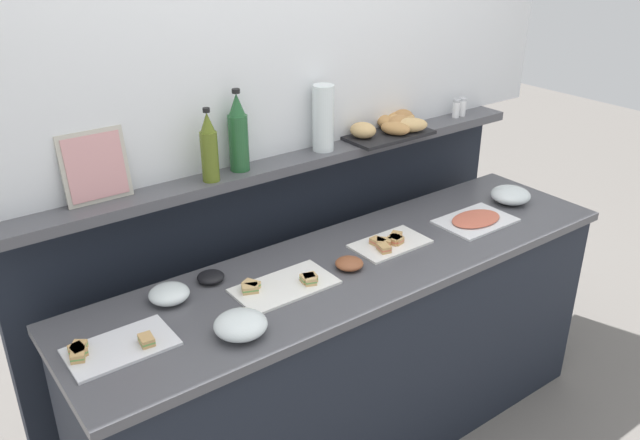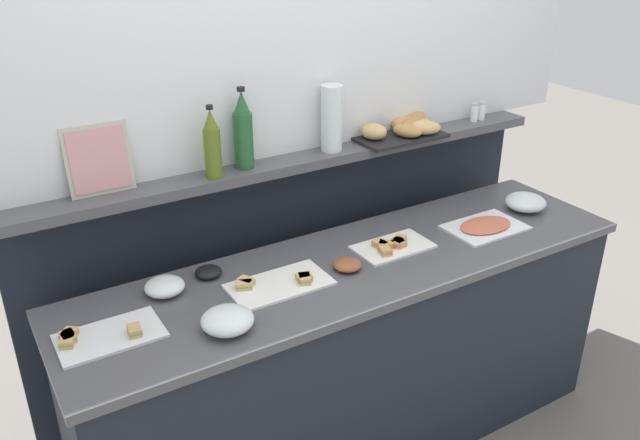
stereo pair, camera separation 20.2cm
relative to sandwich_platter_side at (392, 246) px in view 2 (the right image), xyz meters
name	(u,v)px [view 2 (the right image)]	position (x,y,z in m)	size (l,w,h in m)	color
ground_plane	(287,368)	(-0.18, 0.58, -0.92)	(12.00, 12.00, 0.00)	slate
buffet_counter	(355,358)	(-0.18, -0.02, -0.46)	(2.27, 0.60, 0.90)	black
back_ledge_unit	(297,270)	(-0.18, 0.46, -0.28)	(2.39, 0.22, 1.21)	black
sandwich_platter_side	(392,246)	(0.00, 0.00, 0.00)	(0.31, 0.18, 0.04)	white
sandwich_platter_rear	(278,283)	(-0.52, -0.02, 0.00)	(0.36, 0.20, 0.04)	white
sandwich_platter_front	(103,336)	(-1.14, -0.01, 0.00)	(0.32, 0.19, 0.04)	silver
cold_cuts_platter	(485,226)	(0.44, -0.06, 0.00)	(0.33, 0.22, 0.02)	white
glass_bowl_large	(165,287)	(-0.88, 0.14, 0.01)	(0.14, 0.14, 0.06)	silver
glass_bowl_medium	(525,203)	(0.73, -0.01, 0.02)	(0.18, 0.18, 0.07)	silver
glass_bowl_small	(228,321)	(-0.78, -0.17, 0.02)	(0.17, 0.17, 0.07)	silver
condiment_bowl_red	(347,265)	(-0.24, -0.04, 0.01)	(0.11, 0.11, 0.04)	brown
condiment_bowl_dark	(208,272)	(-0.71, 0.18, 0.01)	(0.10, 0.10, 0.03)	black
wine_bottle_green	(243,132)	(-0.44, 0.39, 0.44)	(0.08, 0.08, 0.32)	#23562D
olive_oil_bottle	(212,145)	(-0.58, 0.35, 0.42)	(0.06, 0.06, 0.28)	#56661E
salt_shaker	(475,112)	(0.75, 0.38, 0.34)	(0.03, 0.03, 0.09)	white
pepper_shaker	(482,111)	(0.80, 0.38, 0.34)	(0.03, 0.03, 0.09)	white
bread_basket	(406,127)	(0.34, 0.38, 0.33)	(0.42, 0.28, 0.08)	black
framed_picture	(99,160)	(-0.98, 0.42, 0.42)	(0.23, 0.05, 0.25)	#B2AD9E
water_carafe	(332,118)	(-0.05, 0.38, 0.43)	(0.09, 0.09, 0.27)	silver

